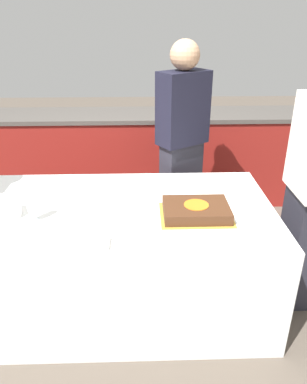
{
  "coord_description": "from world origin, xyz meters",
  "views": [
    {
      "loc": [
        0.18,
        -2.05,
        1.81
      ],
      "look_at": [
        0.25,
        0.0,
        0.83
      ],
      "focal_mm": 35.0,
      "sensor_mm": 36.0,
      "label": 1
    }
  ],
  "objects_px": {
    "cake": "(196,210)",
    "wine_glass": "(31,202)",
    "plate_stack": "(4,210)",
    "person_cutting_cake": "(182,146)"
  },
  "relations": [
    {
      "from": "cake",
      "to": "wine_glass",
      "type": "xyz_separation_m",
      "value": [
        -0.94,
        -0.03,
        0.09
      ]
    },
    {
      "from": "plate_stack",
      "to": "person_cutting_cake",
      "type": "xyz_separation_m",
      "value": [
        1.13,
        0.84,
        0.09
      ]
    },
    {
      "from": "wine_glass",
      "to": "person_cutting_cake",
      "type": "height_order",
      "value": "person_cutting_cake"
    },
    {
      "from": "cake",
      "to": "plate_stack",
      "type": "xyz_separation_m",
      "value": [
        -1.13,
        0.03,
        0.01
      ]
    },
    {
      "from": "cake",
      "to": "wine_glass",
      "type": "relative_size",
      "value": 2.29
    },
    {
      "from": "cake",
      "to": "wine_glass",
      "type": "height_order",
      "value": "wine_glass"
    },
    {
      "from": "plate_stack",
      "to": "person_cutting_cake",
      "type": "bearing_deg",
      "value": 36.75
    },
    {
      "from": "cake",
      "to": "wine_glass",
      "type": "distance_m",
      "value": 0.95
    },
    {
      "from": "cake",
      "to": "plate_stack",
      "type": "bearing_deg",
      "value": 178.68
    },
    {
      "from": "plate_stack",
      "to": "person_cutting_cake",
      "type": "relative_size",
      "value": 0.12
    }
  ]
}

